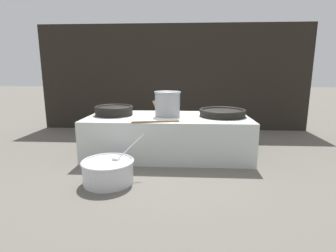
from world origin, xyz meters
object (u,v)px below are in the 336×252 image
at_px(giant_wok_near, 114,110).
at_px(cook, 162,114).
at_px(giant_wok_far, 222,112).
at_px(prep_bowl_vegetables, 108,170).
at_px(stock_pot, 167,103).

distance_m(giant_wok_near, cook, 1.69).
xyz_separation_m(giant_wok_far, prep_bowl_vegetables, (-2.36, -1.86, -0.84)).
relative_size(giant_wok_near, giant_wok_far, 0.84).
xyz_separation_m(giant_wok_near, stock_pot, (1.36, -0.08, 0.19)).
bearing_deg(giant_wok_near, cook, 47.97).
height_order(giant_wok_far, stock_pot, stock_pot).
bearing_deg(prep_bowl_vegetables, giant_wok_far, 38.23).
xyz_separation_m(giant_wok_near, prep_bowl_vegetables, (0.35, -1.89, -0.87)).
bearing_deg(stock_pot, giant_wok_near, 176.59).
xyz_separation_m(cook, prep_bowl_vegetables, (-0.76, -3.12, -0.57)).
xyz_separation_m(giant_wok_near, cook, (1.11, 1.23, -0.30)).
bearing_deg(cook, giant_wok_near, 56.01).
bearing_deg(prep_bowl_vegetables, cook, 76.33).
distance_m(giant_wok_near, giant_wok_far, 2.71).
height_order(stock_pot, prep_bowl_vegetables, stock_pot).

